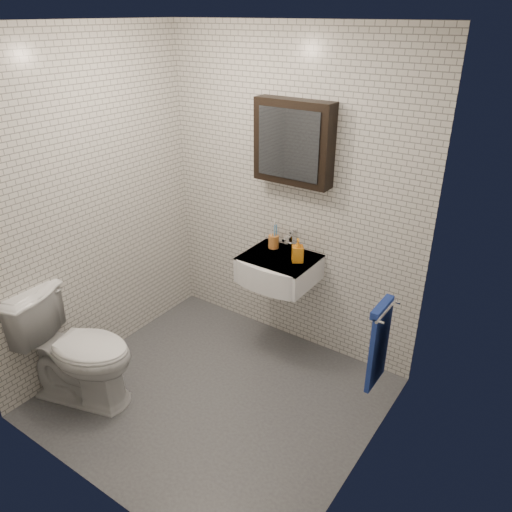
# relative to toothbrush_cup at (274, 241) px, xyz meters

# --- Properties ---
(ground) EXTENTS (2.20, 2.00, 0.01)m
(ground) POSITION_rel_toothbrush_cup_xyz_m (0.08, -0.89, -0.90)
(ground) COLOR #46484D
(ground) RESTS_ON ground
(room_shell) EXTENTS (2.22, 2.02, 2.51)m
(room_shell) POSITION_rel_toothbrush_cup_xyz_m (0.08, -0.89, 0.56)
(room_shell) COLOR silver
(room_shell) RESTS_ON ground
(washbasin) EXTENTS (0.55, 0.50, 0.20)m
(washbasin) POSITION_rel_toothbrush_cup_xyz_m (0.13, -0.15, -0.15)
(washbasin) COLOR white
(washbasin) RESTS_ON room_shell
(faucet) EXTENTS (0.06, 0.20, 0.15)m
(faucet) POSITION_rel_toothbrush_cup_xyz_m (0.13, 0.04, 0.01)
(faucet) COLOR silver
(faucet) RESTS_ON washbasin
(mirror_cabinet) EXTENTS (0.60, 0.15, 0.60)m
(mirror_cabinet) POSITION_rel_toothbrush_cup_xyz_m (0.13, 0.04, 0.79)
(mirror_cabinet) COLOR black
(mirror_cabinet) RESTS_ON room_shell
(towel_rail) EXTENTS (0.09, 0.30, 0.58)m
(towel_rail) POSITION_rel_toothbrush_cup_xyz_m (1.12, -0.54, -0.18)
(towel_rail) COLOR silver
(towel_rail) RESTS_ON room_shell
(toothbrush_cup) EXTENTS (0.10, 0.10, 0.23)m
(toothbrush_cup) POSITION_rel_toothbrush_cup_xyz_m (0.00, 0.00, 0.00)
(toothbrush_cup) COLOR #C17230
(toothbrush_cup) RESTS_ON washbasin
(soap_bottle) EXTENTS (0.12, 0.12, 0.18)m
(soap_bottle) POSITION_rel_toothbrush_cup_xyz_m (0.28, -0.10, 0.03)
(soap_bottle) COLOR orange
(soap_bottle) RESTS_ON washbasin
(toilet) EXTENTS (0.92, 0.68, 0.84)m
(toilet) POSITION_rel_toothbrush_cup_xyz_m (-0.72, -1.41, -0.49)
(toilet) COLOR white
(toilet) RESTS_ON ground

